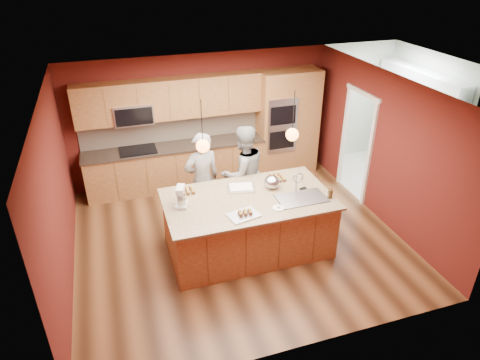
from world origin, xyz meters
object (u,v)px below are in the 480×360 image
object	(u,v)px
person_left	(202,180)
mixing_bowl	(272,182)
person_right	(243,173)
stand_mixer	(181,198)
island	(249,223)

from	to	relation	value
person_left	mixing_bowl	bearing A→B (deg)	132.09
person_right	stand_mixer	world-z (taller)	person_right
person_left	stand_mixer	world-z (taller)	person_left
island	mixing_bowl	world-z (taller)	island
person_right	mixing_bowl	bearing A→B (deg)	93.57
person_left	mixing_bowl	world-z (taller)	person_left
island	stand_mixer	distance (m)	1.25
mixing_bowl	person_left	bearing A→B (deg)	141.32
person_left	stand_mixer	xyz separation A→B (m)	(-0.54, -0.91, 0.24)
person_right	person_left	bearing A→B (deg)	-13.04
person_left	stand_mixer	distance (m)	1.08
island	person_right	distance (m)	1.11
island	person_left	world-z (taller)	person_left
stand_mixer	person_left	bearing A→B (deg)	77.67
person_right	stand_mixer	xyz separation A→B (m)	(-1.31, -0.91, 0.23)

